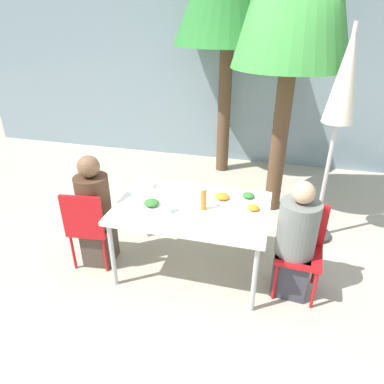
# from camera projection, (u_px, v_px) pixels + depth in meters

# --- Properties ---
(ground_plane) EXTENTS (24.00, 24.00, 0.00)m
(ground_plane) POSITION_uv_depth(u_px,v_px,m) (192.00, 267.00, 3.58)
(ground_plane) COLOR #B2A893
(building_facade) EXTENTS (10.00, 0.20, 3.00)m
(building_facade) POSITION_uv_depth(u_px,v_px,m) (241.00, 73.00, 5.67)
(building_facade) COLOR gray
(building_facade) RESTS_ON ground
(dining_table) EXTENTS (1.44, 0.97, 0.74)m
(dining_table) POSITION_uv_depth(u_px,v_px,m) (192.00, 211.00, 3.27)
(dining_table) COLOR white
(dining_table) RESTS_ON ground
(chair_left) EXTENTS (0.45, 0.45, 0.87)m
(chair_left) POSITION_uv_depth(u_px,v_px,m) (89.00, 223.00, 3.40)
(chair_left) COLOR red
(chair_left) RESTS_ON ground
(person_left) EXTENTS (0.33, 0.33, 1.20)m
(person_left) POSITION_uv_depth(u_px,v_px,m) (96.00, 214.00, 3.44)
(person_left) COLOR #473D33
(person_left) RESTS_ON ground
(chair_right) EXTENTS (0.43, 0.43, 0.87)m
(chair_right) POSITION_uv_depth(u_px,v_px,m) (301.00, 242.00, 3.12)
(chair_right) COLOR red
(chair_right) RESTS_ON ground
(person_right) EXTENTS (0.35, 0.35, 1.14)m
(person_right) POSITION_uv_depth(u_px,v_px,m) (295.00, 243.00, 3.05)
(person_right) COLOR #383842
(person_right) RESTS_ON ground
(closed_umbrella) EXTENTS (0.36, 0.36, 2.30)m
(closed_umbrella) POSITION_uv_depth(u_px,v_px,m) (343.00, 91.00, 3.31)
(closed_umbrella) COLOR #333333
(closed_umbrella) RESTS_ON ground
(plate_0) EXTENTS (0.26, 0.26, 0.07)m
(plate_0) POSITION_uv_depth(u_px,v_px,m) (152.00, 204.00, 3.22)
(plate_0) COLOR white
(plate_0) RESTS_ON dining_table
(plate_1) EXTENTS (0.25, 0.25, 0.07)m
(plate_1) POSITION_uv_depth(u_px,v_px,m) (222.00, 198.00, 3.34)
(plate_1) COLOR white
(plate_1) RESTS_ON dining_table
(plate_2) EXTENTS (0.21, 0.21, 0.06)m
(plate_2) POSITION_uv_depth(u_px,v_px,m) (248.00, 197.00, 3.36)
(plate_2) COLOR white
(plate_2) RESTS_ON dining_table
(plate_3) EXTENTS (0.20, 0.20, 0.06)m
(plate_3) POSITION_uv_depth(u_px,v_px,m) (253.00, 209.00, 3.15)
(plate_3) COLOR white
(plate_3) RESTS_ON dining_table
(bottle) EXTENTS (0.06, 0.06, 0.22)m
(bottle) POSITION_uv_depth(u_px,v_px,m) (203.00, 199.00, 3.14)
(bottle) COLOR #B7751E
(bottle) RESTS_ON dining_table
(drinking_cup) EXTENTS (0.08, 0.08, 0.10)m
(drinking_cup) POSITION_uv_depth(u_px,v_px,m) (168.00, 207.00, 3.12)
(drinking_cup) COLOR silver
(drinking_cup) RESTS_ON dining_table
(salad_bowl) EXTENTS (0.16, 0.16, 0.05)m
(salad_bowl) POSITION_uv_depth(u_px,v_px,m) (147.00, 184.00, 3.60)
(salad_bowl) COLOR white
(salad_bowl) RESTS_ON dining_table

